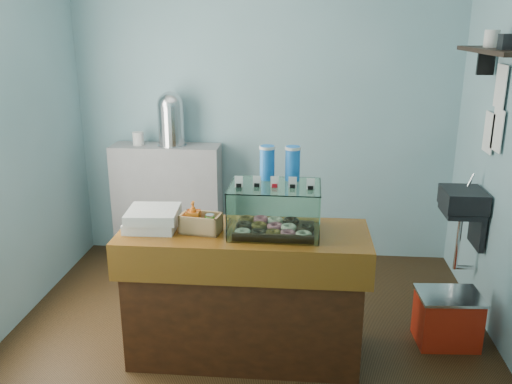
# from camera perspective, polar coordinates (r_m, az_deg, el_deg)

# --- Properties ---
(ground) EXTENTS (3.50, 3.50, 0.00)m
(ground) POSITION_cam_1_polar(r_m,az_deg,el_deg) (4.10, -0.79, -14.63)
(ground) COLOR black
(ground) RESTS_ON ground
(room_shell) EXTENTS (3.54, 3.04, 2.82)m
(room_shell) POSITION_cam_1_polar(r_m,az_deg,el_deg) (3.52, -0.47, 9.72)
(room_shell) COLOR #719DA5
(room_shell) RESTS_ON ground
(counter) EXTENTS (1.60, 0.60, 0.90)m
(counter) POSITION_cam_1_polar(r_m,az_deg,el_deg) (3.65, -1.23, -10.63)
(counter) COLOR #451F0D
(counter) RESTS_ON ground
(back_shelf) EXTENTS (1.00, 0.32, 1.10)m
(back_shelf) POSITION_cam_1_polar(r_m,az_deg,el_deg) (5.20, -9.23, -1.06)
(back_shelf) COLOR gray
(back_shelf) RESTS_ON ground
(display_case) EXTENTS (0.58, 0.43, 0.53)m
(display_case) POSITION_cam_1_polar(r_m,az_deg,el_deg) (3.43, 2.05, -1.40)
(display_case) COLOR #321B0F
(display_case) RESTS_ON counter
(condiment_crate) EXTENTS (0.27, 0.19, 0.20)m
(condiment_crate) POSITION_cam_1_polar(r_m,az_deg,el_deg) (3.45, -6.02, -3.09)
(condiment_crate) COLOR tan
(condiment_crate) RESTS_ON counter
(pastry_boxes) EXTENTS (0.35, 0.35, 0.13)m
(pastry_boxes) POSITION_cam_1_polar(r_m,az_deg,el_deg) (3.57, -10.81, -2.76)
(pastry_boxes) COLOR silver
(pastry_boxes) RESTS_ON counter
(coffee_urn) EXTENTS (0.27, 0.27, 0.49)m
(coffee_urn) POSITION_cam_1_polar(r_m,az_deg,el_deg) (4.99, -8.95, 7.74)
(coffee_urn) COLOR silver
(coffee_urn) RESTS_ON back_shelf
(red_cooler) EXTENTS (0.45, 0.35, 0.38)m
(red_cooler) POSITION_cam_1_polar(r_m,az_deg,el_deg) (4.13, 19.48, -12.42)
(red_cooler) COLOR red
(red_cooler) RESTS_ON ground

